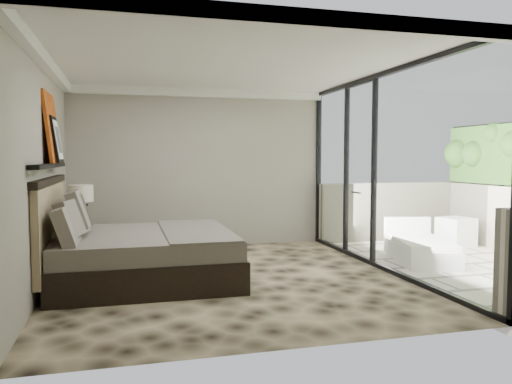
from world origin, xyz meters
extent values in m
plane|color=black|center=(0.00, 0.00, 0.00)|extent=(5.00, 5.00, 0.00)
cube|color=silver|center=(0.00, 0.00, 2.79)|extent=(4.50, 5.00, 0.02)
cube|color=gray|center=(0.00, 2.49, 1.40)|extent=(4.50, 0.02, 2.80)
cube|color=gray|center=(-2.24, 0.00, 1.40)|extent=(0.02, 5.00, 2.80)
cube|color=white|center=(2.25, 0.00, 1.40)|extent=(0.08, 5.00, 2.80)
cube|color=beige|center=(3.75, 0.00, -0.06)|extent=(3.00, 5.00, 0.12)
cube|color=black|center=(-2.18, 0.10, 1.50)|extent=(0.12, 2.20, 0.05)
cube|color=black|center=(-1.04, 0.22, 0.19)|extent=(2.25, 2.15, 0.39)
cube|color=#5B554C|center=(-1.04, 0.22, 0.50)|extent=(2.19, 2.09, 0.24)
cube|color=#524E47|center=(-0.40, 0.22, 0.63)|extent=(0.86, 2.13, 0.03)
cube|color=#856954|center=(-2.20, 0.22, 0.75)|extent=(0.08, 2.25, 1.07)
cube|color=black|center=(-1.98, 1.59, 0.29)|extent=(0.60, 0.60, 0.58)
cone|color=black|center=(-1.94, 1.56, 0.61)|extent=(0.21, 0.21, 0.19)
cone|color=black|center=(-1.94, 1.56, 0.80)|extent=(0.21, 0.21, 0.19)
cylinder|color=silver|center=(-1.94, 1.56, 1.06)|extent=(0.36, 0.36, 0.25)
cube|color=red|center=(-2.19, 0.54, 1.97)|extent=(0.13, 0.90, 0.90)
cube|color=black|center=(-2.14, 0.52, 1.82)|extent=(0.11, 0.50, 0.60)
cube|color=white|center=(4.45, 1.33, 0.26)|extent=(0.60, 0.60, 0.52)
cube|color=silver|center=(3.11, 0.38, 0.13)|extent=(1.12, 1.65, 0.26)
cube|color=silver|center=(3.11, 0.38, 0.30)|extent=(1.06, 1.55, 0.08)
cube|color=silver|center=(3.29, 1.06, 0.43)|extent=(0.76, 0.30, 0.33)
camera|label=1|loc=(-1.30, -6.35, 1.60)|focal=35.00mm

